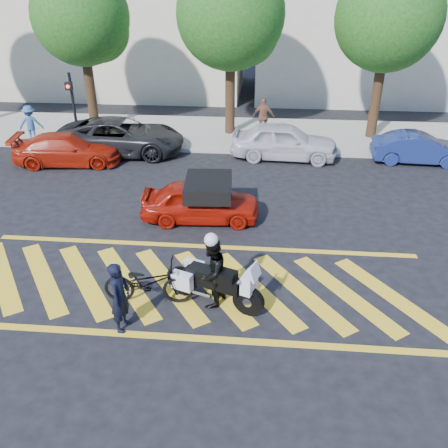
# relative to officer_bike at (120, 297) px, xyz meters

# --- Properties ---
(ground) EXTENTS (90.00, 90.00, 0.00)m
(ground) POSITION_rel_officer_bike_xyz_m (1.29, 1.69, -0.84)
(ground) COLOR black
(ground) RESTS_ON ground
(sidewalk) EXTENTS (60.00, 5.00, 0.15)m
(sidewalk) POSITION_rel_officer_bike_xyz_m (1.29, 13.69, -0.77)
(sidewalk) COLOR #9E998E
(sidewalk) RESTS_ON ground
(crosswalk) EXTENTS (12.33, 4.00, 0.01)m
(crosswalk) POSITION_rel_officer_bike_xyz_m (1.25, 1.69, -0.84)
(crosswalk) COLOR yellow
(crosswalk) RESTS_ON ground
(building_left) EXTENTS (16.00, 8.00, 10.00)m
(building_left) POSITION_rel_officer_bike_xyz_m (-6.71, 22.69, 4.16)
(building_left) COLOR beige
(building_left) RESTS_ON ground
(tree_left) EXTENTS (4.20, 4.20, 7.26)m
(tree_left) POSITION_rel_officer_bike_xyz_m (-5.08, 13.76, 4.15)
(tree_left) COLOR black
(tree_left) RESTS_ON ground
(tree_center) EXTENTS (4.60, 4.60, 7.56)m
(tree_center) POSITION_rel_officer_bike_xyz_m (1.42, 13.76, 4.26)
(tree_center) COLOR black
(tree_center) RESTS_ON ground
(tree_right) EXTENTS (4.40, 4.40, 7.41)m
(tree_right) POSITION_rel_officer_bike_xyz_m (7.92, 13.76, 4.21)
(tree_right) COLOR black
(tree_right) RESTS_ON ground
(signal_pole) EXTENTS (0.28, 0.43, 3.20)m
(signal_pole) POSITION_rel_officer_bike_xyz_m (-5.21, 11.43, 1.08)
(signal_pole) COLOR black
(signal_pole) RESTS_ON ground
(officer_bike) EXTENTS (0.47, 0.66, 1.68)m
(officer_bike) POSITION_rel_officer_bike_xyz_m (0.00, 0.00, 0.00)
(officer_bike) COLOR black
(officer_bike) RESTS_ON ground
(bicycle) EXTENTS (2.14, 0.84, 1.11)m
(bicycle) POSITION_rel_officer_bike_xyz_m (0.36, 0.97, -0.29)
(bicycle) COLOR black
(bicycle) RESTS_ON ground
(police_motorcycle) EXTENTS (2.38, 1.29, 1.10)m
(police_motorcycle) POSITION_rel_officer_bike_xyz_m (1.88, 1.05, -0.24)
(police_motorcycle) COLOR black
(police_motorcycle) RESTS_ON ground
(officer_moto) EXTENTS (0.93, 1.04, 1.77)m
(officer_moto) POSITION_rel_officer_bike_xyz_m (1.86, 1.04, 0.04)
(officer_moto) COLOR black
(officer_moto) RESTS_ON ground
(red_convertible) EXTENTS (3.75, 1.70, 1.25)m
(red_convertible) POSITION_rel_officer_bike_xyz_m (1.04, 5.23, -0.22)
(red_convertible) COLOR #A61307
(red_convertible) RESTS_ON ground
(parked_left) EXTENTS (4.39, 2.24, 1.22)m
(parked_left) POSITION_rel_officer_bike_xyz_m (-4.91, 9.49, -0.23)
(parked_left) COLOR #A71B0A
(parked_left) RESTS_ON ground
(parked_mid_left) EXTENTS (5.42, 2.69, 1.48)m
(parked_mid_left) POSITION_rel_officer_bike_xyz_m (-3.13, 10.89, -0.10)
(parked_mid_left) COLOR black
(parked_mid_left) RESTS_ON ground
(parked_mid_right) EXTENTS (4.41, 1.96, 1.48)m
(parked_mid_right) POSITION_rel_officer_bike_xyz_m (3.75, 10.89, -0.10)
(parked_mid_right) COLOR silver
(parked_mid_right) RESTS_ON ground
(parked_right) EXTENTS (3.72, 1.46, 1.21)m
(parked_right) POSITION_rel_officer_bike_xyz_m (9.14, 10.89, -0.24)
(parked_right) COLOR navy
(parked_right) RESTS_ON ground
(pedestrian_left) EXTENTS (1.15, 0.86, 1.58)m
(pedestrian_left) POSITION_rel_officer_bike_xyz_m (-7.38, 11.69, 0.10)
(pedestrian_left) COLOR #355A92
(pedestrian_left) RESTS_ON sidewalk
(pedestrian_right) EXTENTS (1.07, 0.60, 1.72)m
(pedestrian_right) POSITION_rel_officer_bike_xyz_m (2.86, 13.41, 0.17)
(pedestrian_right) COLOR #915942
(pedestrian_right) RESTS_ON sidewalk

